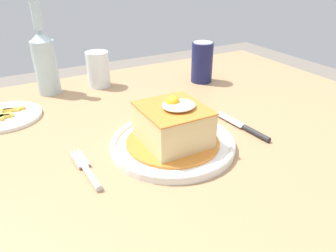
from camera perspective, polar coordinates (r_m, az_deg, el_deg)
name	(u,v)px	position (r m, az deg, el deg)	size (l,w,h in m)	color
dining_table	(156,164)	(0.79, -2.16, -6.77)	(1.29, 0.91, 0.73)	#A87F56
main_plate	(173,143)	(0.66, 0.84, -3.11)	(0.26, 0.26, 0.02)	white
sandwich_meal	(173,126)	(0.64, 0.90, 0.00)	(0.19, 0.19, 0.10)	orange
fork	(88,171)	(0.60, -14.16, -7.88)	(0.02, 0.14, 0.01)	silver
knife	(248,129)	(0.74, 14.16, -0.53)	(0.03, 0.17, 0.01)	#262628
soda_can	(202,62)	(1.01, 6.12, 11.29)	(0.07, 0.07, 0.12)	#191E51
beer_bottle_clear	(45,59)	(0.97, -21.25, 11.11)	(0.06, 0.06, 0.27)	#ADC6CC
drinking_glass	(98,72)	(0.99, -12.36, 9.50)	(0.07, 0.07, 0.10)	#3F2314
side_plate_fries	(5,116)	(0.87, -27.18, 1.56)	(0.17, 0.17, 0.02)	white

